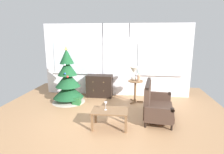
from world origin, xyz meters
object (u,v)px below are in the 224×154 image
object	(u,v)px
table_lamp	(134,72)
dresser_cabinet	(100,86)
flower_vase	(139,78)
settee_sofa	(155,104)
christmas_tree	(68,82)
wine_glass	(106,104)
coffee_table	(110,113)
side_table	(135,87)
gift_box	(77,101)

from	to	relation	value
table_lamp	dresser_cabinet	bearing A→B (deg)	161.70
flower_vase	table_lamp	bearing A→B (deg)	147.99
settee_sofa	table_lamp	distance (m)	1.45
christmas_tree	wine_glass	distance (m)	2.17
settee_sofa	flower_vase	xyz separation A→B (m)	(-0.41, 1.07, 0.46)
flower_vase	wine_glass	distance (m)	1.95
dresser_cabinet	table_lamp	size ratio (longest dim) A/B	2.05
table_lamp	flower_vase	distance (m)	0.25
dresser_cabinet	coffee_table	bearing A→B (deg)	-73.49
dresser_cabinet	table_lamp	distance (m)	1.40
coffee_table	table_lamp	bearing A→B (deg)	74.18
coffee_table	wine_glass	size ratio (longest dim) A/B	4.38
christmas_tree	dresser_cabinet	bearing A→B (deg)	36.53
table_lamp	wine_glass	world-z (taller)	table_lamp
settee_sofa	coffee_table	size ratio (longest dim) A/B	1.66
side_table	wine_glass	xyz separation A→B (m)	(-0.69, -1.82, 0.07)
gift_box	coffee_table	bearing A→B (deg)	-47.83
settee_sofa	christmas_tree	bearing A→B (deg)	161.50
table_lamp	wine_glass	xyz separation A→B (m)	(-0.63, -1.86, -0.43)
dresser_cabinet	coffee_table	distance (m)	2.36
christmas_tree	coffee_table	xyz separation A→B (m)	(1.58, -1.59, -0.30)
wine_glass	gift_box	world-z (taller)	wine_glass
settee_sofa	table_lamp	xyz separation A→B (m)	(-0.57, 1.17, 0.63)
table_lamp	settee_sofa	bearing A→B (deg)	-63.97
gift_box	dresser_cabinet	bearing A→B (deg)	57.21
christmas_tree	side_table	size ratio (longest dim) A/B	2.52
christmas_tree	gift_box	world-z (taller)	christmas_tree
dresser_cabinet	table_lamp	xyz separation A→B (m)	(1.20, -0.40, 0.62)
christmas_tree	flower_vase	bearing A→B (deg)	4.46
side_table	settee_sofa	bearing A→B (deg)	-65.64
wine_glass	coffee_table	bearing A→B (deg)	-0.32
table_lamp	flower_vase	size ratio (longest dim) A/B	1.26
flower_vase	wine_glass	xyz separation A→B (m)	(-0.79, -1.76, -0.26)
dresser_cabinet	gift_box	world-z (taller)	dresser_cabinet
gift_box	wine_glass	bearing A→B (deg)	-50.18
side_table	coffee_table	bearing A→B (deg)	-107.88
flower_vase	wine_glass	world-z (taller)	flower_vase
flower_vase	gift_box	size ratio (longest dim) A/B	1.49
christmas_tree	flower_vase	distance (m)	2.28
flower_vase	dresser_cabinet	bearing A→B (deg)	159.93
christmas_tree	side_table	distance (m)	2.18
christmas_tree	wine_glass	size ratio (longest dim) A/B	9.32
side_table	flower_vase	xyz separation A→B (m)	(0.10, -0.06, 0.33)
settee_sofa	side_table	world-z (taller)	settee_sofa
wine_glass	gift_box	xyz separation A→B (m)	(-1.14, 1.37, -0.46)
christmas_tree	settee_sofa	xyz separation A→B (m)	(2.68, -0.90, -0.29)
dresser_cabinet	side_table	world-z (taller)	dresser_cabinet
christmas_tree	coffee_table	size ratio (longest dim) A/B	2.13
dresser_cabinet	settee_sofa	xyz separation A→B (m)	(1.77, -1.57, -0.01)
settee_sofa	gift_box	xyz separation A→B (m)	(-2.34, 0.68, -0.26)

